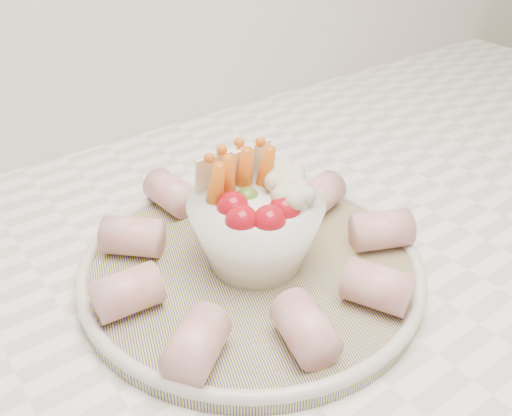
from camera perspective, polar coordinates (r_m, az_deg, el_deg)
serving_platter at (r=0.55m, az=-0.48°, el=-5.79°), size 0.42×0.42×0.02m
veggie_bowl at (r=0.53m, az=0.08°, el=-1.58°), size 0.13×0.13×0.11m
cured_meat_rolls at (r=0.54m, az=-0.49°, el=-3.87°), size 0.30×0.30×0.04m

